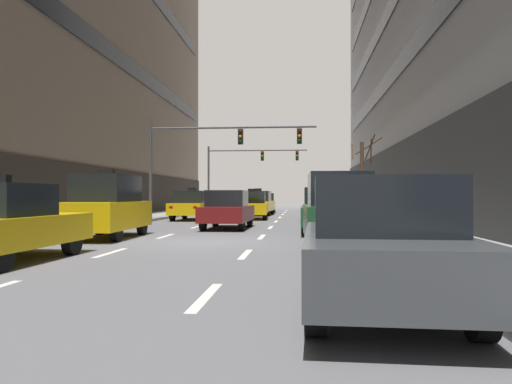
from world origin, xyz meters
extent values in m
plane|color=slate|center=(0.00, 0.00, 0.00)|extent=(120.00, 120.00, 0.00)
cube|color=gray|center=(6.77, 0.00, 0.07)|extent=(3.48, 80.00, 0.14)
cube|color=silver|center=(-1.68, -3.00, 0.00)|extent=(0.16, 2.00, 0.01)
cube|color=silver|center=(-1.68, 2.00, 0.00)|extent=(0.16, 2.00, 0.01)
cube|color=silver|center=(-1.68, 7.00, 0.00)|extent=(0.16, 2.00, 0.01)
cube|color=silver|center=(-1.68, 12.00, 0.00)|extent=(0.16, 2.00, 0.01)
cube|color=silver|center=(-1.68, 17.00, 0.00)|extent=(0.16, 2.00, 0.01)
cube|color=silver|center=(-1.68, 22.00, 0.00)|extent=(0.16, 2.00, 0.01)
cube|color=silver|center=(-1.68, 27.00, 0.00)|extent=(0.16, 2.00, 0.01)
cube|color=silver|center=(-1.68, 32.00, 0.00)|extent=(0.16, 2.00, 0.01)
cube|color=silver|center=(1.68, -8.00, 0.00)|extent=(0.16, 2.00, 0.01)
cube|color=silver|center=(1.68, -3.00, 0.00)|extent=(0.16, 2.00, 0.01)
cube|color=silver|center=(1.68, 2.00, 0.00)|extent=(0.16, 2.00, 0.01)
cube|color=silver|center=(1.68, 7.00, 0.00)|extent=(0.16, 2.00, 0.01)
cube|color=silver|center=(1.68, 12.00, 0.00)|extent=(0.16, 2.00, 0.01)
cube|color=silver|center=(1.68, 17.00, 0.00)|extent=(0.16, 2.00, 0.01)
cube|color=silver|center=(1.68, 22.00, 0.00)|extent=(0.16, 2.00, 0.01)
cube|color=silver|center=(1.68, 27.00, 0.00)|extent=(0.16, 2.00, 0.01)
cube|color=silver|center=(1.68, 32.00, 0.00)|extent=(0.16, 2.00, 0.01)
cylinder|color=black|center=(-0.76, 15.90, 0.33)|extent=(0.25, 0.67, 0.66)
cylinder|color=black|center=(0.83, 15.98, 0.33)|extent=(0.25, 0.67, 0.66)
cylinder|color=black|center=(-0.63, 13.22, 0.33)|extent=(0.25, 0.67, 0.66)
cylinder|color=black|center=(0.95, 13.30, 0.33)|extent=(0.25, 0.67, 0.66)
cube|color=yellow|center=(0.10, 14.60, 0.65)|extent=(2.04, 4.46, 0.64)
cube|color=black|center=(0.11, 14.40, 1.30)|extent=(1.68, 1.96, 0.68)
cube|color=white|center=(-0.65, 16.71, 0.76)|extent=(0.20, 0.09, 0.14)
cube|color=red|center=(-0.44, 12.42, 0.76)|extent=(0.20, 0.09, 0.14)
cube|color=white|center=(0.63, 16.77, 0.76)|extent=(0.20, 0.09, 0.14)
cube|color=red|center=(0.84, 12.48, 0.76)|extent=(0.20, 0.09, 0.14)
cube|color=black|center=(0.11, 14.40, 1.73)|extent=(0.45, 0.22, 0.18)
cylinder|color=black|center=(-4.04, 14.71, 0.34)|extent=(0.23, 0.68, 0.67)
cylinder|color=black|center=(-2.41, 14.69, 0.34)|extent=(0.23, 0.68, 0.67)
cylinder|color=black|center=(-4.07, 11.96, 0.34)|extent=(0.23, 0.68, 0.67)
cylinder|color=black|center=(-2.44, 11.94, 0.34)|extent=(0.23, 0.68, 0.67)
cube|color=yellow|center=(-3.24, 13.33, 0.66)|extent=(1.93, 4.51, 0.65)
cube|color=black|center=(-3.24, 13.12, 1.34)|extent=(1.65, 1.96, 0.69)
cube|color=white|center=(-3.87, 15.54, 0.78)|extent=(0.21, 0.08, 0.14)
cube|color=red|center=(-3.92, 11.13, 0.78)|extent=(0.21, 0.08, 0.14)
cube|color=white|center=(-2.56, 15.52, 0.78)|extent=(0.21, 0.08, 0.14)
cube|color=red|center=(-2.60, 11.11, 0.78)|extent=(0.21, 0.08, 0.14)
cube|color=black|center=(-3.24, 13.12, 1.78)|extent=(0.45, 0.21, 0.18)
cylinder|color=black|center=(-0.88, 7.47, 0.33)|extent=(0.23, 0.66, 0.65)
cylinder|color=black|center=(0.71, 7.44, 0.33)|extent=(0.23, 0.66, 0.65)
cylinder|color=black|center=(-0.92, 4.79, 0.33)|extent=(0.23, 0.66, 0.65)
cylinder|color=black|center=(0.67, 4.77, 0.33)|extent=(0.23, 0.66, 0.65)
cube|color=maroon|center=(-0.10, 6.12, 0.64)|extent=(1.89, 4.39, 0.63)
cube|color=black|center=(-0.11, 5.92, 1.30)|extent=(1.61, 1.91, 0.67)
cube|color=white|center=(-0.71, 8.27, 0.76)|extent=(0.20, 0.08, 0.14)
cube|color=red|center=(-0.78, 3.99, 0.76)|extent=(0.20, 0.08, 0.14)
cube|color=white|center=(0.57, 8.25, 0.76)|extent=(0.20, 0.08, 0.14)
cube|color=red|center=(0.50, 3.97, 0.76)|extent=(0.20, 0.08, 0.14)
cylinder|color=black|center=(-0.77, 21.76, 0.35)|extent=(0.26, 0.70, 0.69)
cylinder|color=black|center=(0.91, 21.70, 0.35)|extent=(0.26, 0.70, 0.69)
cylinder|color=black|center=(-0.89, 18.93, 0.35)|extent=(0.26, 0.70, 0.69)
cylinder|color=black|center=(0.79, 18.87, 0.35)|extent=(0.26, 0.70, 0.69)
cube|color=yellow|center=(0.01, 20.31, 0.68)|extent=(2.12, 4.69, 0.67)
cube|color=black|center=(0.00, 20.11, 1.37)|extent=(1.76, 2.06, 0.71)
cube|color=white|center=(-0.57, 22.61, 0.80)|extent=(0.21, 0.09, 0.15)
cube|color=red|center=(-0.76, 18.08, 0.80)|extent=(0.21, 0.09, 0.15)
cube|color=white|center=(0.78, 22.55, 0.80)|extent=(0.21, 0.09, 0.15)
cube|color=red|center=(0.59, 18.02, 0.80)|extent=(0.21, 0.09, 0.15)
cube|color=black|center=(0.00, 20.11, 1.83)|extent=(0.47, 0.23, 0.19)
cylinder|color=black|center=(-4.05, -3.45, 0.33)|extent=(0.24, 0.67, 0.67)
cylinder|color=black|center=(-2.43, -3.49, 0.33)|extent=(0.24, 0.67, 0.67)
cylinder|color=black|center=(-2.50, -6.23, 0.33)|extent=(0.24, 0.67, 0.67)
cube|color=yellow|center=(-3.28, -4.84, 0.66)|extent=(1.98, 4.51, 0.65)
cube|color=white|center=(-3.87, -2.63, 0.77)|extent=(0.20, 0.09, 0.14)
cube|color=white|center=(-2.57, -2.66, 0.77)|extent=(0.20, 0.09, 0.14)
cylinder|color=black|center=(-0.83, 27.52, 0.32)|extent=(0.24, 0.65, 0.64)
cylinder|color=black|center=(0.72, 27.60, 0.32)|extent=(0.24, 0.65, 0.64)
cylinder|color=black|center=(-0.70, 24.90, 0.32)|extent=(0.24, 0.65, 0.64)
cylinder|color=black|center=(0.85, 24.98, 0.32)|extent=(0.24, 0.65, 0.64)
cube|color=yellow|center=(0.01, 26.25, 0.63)|extent=(1.99, 4.35, 0.62)
cube|color=black|center=(0.02, 26.06, 1.27)|extent=(1.64, 1.92, 0.66)
cube|color=white|center=(-0.72, 28.31, 0.74)|extent=(0.20, 0.09, 0.14)
cube|color=red|center=(-0.52, 24.13, 0.74)|extent=(0.20, 0.09, 0.14)
cube|color=white|center=(0.53, 28.37, 0.74)|extent=(0.20, 0.09, 0.14)
cube|color=red|center=(0.73, 24.19, 0.74)|extent=(0.20, 0.09, 0.14)
cube|color=black|center=(0.02, 26.06, 1.69)|extent=(0.44, 0.21, 0.17)
cylinder|color=black|center=(-4.24, 2.41, 0.32)|extent=(0.23, 0.65, 0.65)
cylinder|color=black|center=(-2.67, 2.45, 0.32)|extent=(0.23, 0.65, 0.65)
cylinder|color=black|center=(-4.18, -0.25, 0.32)|extent=(0.23, 0.65, 0.65)
cylinder|color=black|center=(-2.61, -0.21, 0.32)|extent=(0.23, 0.65, 0.65)
cube|color=yellow|center=(-3.42, 1.10, 0.77)|extent=(1.91, 4.37, 0.89)
cube|color=black|center=(-3.42, 1.10, 1.65)|extent=(1.63, 2.60, 0.89)
cube|color=white|center=(-4.11, 3.21, 0.92)|extent=(0.20, 0.08, 0.14)
cube|color=red|center=(-4.01, -1.04, 0.92)|extent=(0.20, 0.08, 0.14)
cube|color=white|center=(-2.84, 3.24, 0.92)|extent=(0.20, 0.08, 0.14)
cube|color=red|center=(-2.74, -1.01, 0.92)|extent=(0.20, 0.08, 0.14)
cube|color=black|center=(-3.42, 1.10, 2.19)|extent=(0.44, 0.21, 0.18)
cylinder|color=black|center=(3.22, -7.11, 0.33)|extent=(0.24, 0.66, 0.66)
cylinder|color=black|center=(4.81, -7.16, 0.33)|extent=(0.24, 0.66, 0.66)
cylinder|color=black|center=(3.15, -9.80, 0.33)|extent=(0.24, 0.66, 0.66)
cylinder|color=black|center=(4.74, -9.84, 0.33)|extent=(0.24, 0.66, 0.66)
cube|color=#474C51|center=(3.98, -8.48, 0.65)|extent=(1.95, 4.43, 0.64)
cube|color=black|center=(3.98, -8.68, 1.30)|extent=(1.64, 1.93, 0.68)
cube|color=white|center=(3.40, -6.31, 0.76)|extent=(0.20, 0.08, 0.14)
cube|color=red|center=(3.28, -10.61, 0.76)|extent=(0.20, 0.08, 0.14)
cube|color=white|center=(4.68, -6.35, 0.76)|extent=(0.20, 0.08, 0.14)
cube|color=red|center=(4.56, -10.64, 0.76)|extent=(0.20, 0.08, 0.14)
cylinder|color=black|center=(3.21, -0.42, 0.31)|extent=(0.22, 0.63, 0.62)
cylinder|color=black|center=(4.72, -0.39, 0.31)|extent=(0.22, 0.63, 0.62)
cylinder|color=black|center=(3.25, -2.97, 0.31)|extent=(0.22, 0.63, 0.62)
cylinder|color=black|center=(4.76, -2.94, 0.31)|extent=(0.22, 0.63, 0.62)
cube|color=#1E512D|center=(3.98, -1.68, 0.74)|extent=(1.80, 4.18, 0.85)
cube|color=black|center=(3.98, -1.68, 1.59)|extent=(1.55, 2.48, 0.85)
cube|color=white|center=(3.34, 0.35, 0.89)|extent=(0.19, 0.08, 0.13)
cube|color=red|center=(3.41, -3.73, 0.89)|extent=(0.19, 0.08, 0.13)
cube|color=white|center=(4.56, 0.37, 0.89)|extent=(0.19, 0.08, 0.13)
cube|color=red|center=(4.62, -3.71, 0.89)|extent=(0.19, 0.08, 0.13)
cylinder|color=black|center=(3.17, 5.36, 0.34)|extent=(0.24, 0.69, 0.68)
cylinder|color=black|center=(4.83, 5.35, 0.34)|extent=(0.24, 0.69, 0.68)
cylinder|color=black|center=(3.14, 2.56, 0.34)|extent=(0.24, 0.69, 0.68)
cylinder|color=black|center=(4.80, 2.55, 0.34)|extent=(0.24, 0.69, 0.68)
cube|color=#1E512D|center=(3.98, 3.96, 0.67)|extent=(1.96, 4.58, 0.66)
cube|color=black|center=(3.98, 3.75, 1.36)|extent=(1.68, 1.99, 0.71)
cube|color=white|center=(3.34, 6.20, 0.79)|extent=(0.21, 0.09, 0.15)
cube|color=red|center=(3.29, 1.72, 0.79)|extent=(0.21, 0.09, 0.15)
cube|color=white|center=(4.67, 6.19, 0.79)|extent=(0.21, 0.09, 0.15)
cube|color=red|center=(4.63, 1.71, 0.79)|extent=(0.21, 0.09, 0.15)
cylinder|color=#4C4C51|center=(-5.43, 12.35, 2.92)|extent=(0.18, 0.18, 5.56)
cylinder|color=#4C4C51|center=(-0.78, 12.35, 5.20)|extent=(9.31, 0.12, 0.12)
cube|color=black|center=(-0.31, 12.35, 4.68)|extent=(0.28, 0.24, 0.84)
sphere|color=#4B0704|center=(-0.31, 12.21, 4.94)|extent=(0.17, 0.17, 0.17)
sphere|color=orange|center=(-0.31, 12.21, 4.68)|extent=(0.17, 0.17, 0.17)
sphere|color=#073E10|center=(-0.31, 12.21, 4.42)|extent=(0.17, 0.17, 0.17)
cube|color=black|center=(2.94, 12.35, 4.68)|extent=(0.28, 0.24, 0.84)
sphere|color=#4B0704|center=(2.94, 12.21, 4.94)|extent=(0.17, 0.17, 0.17)
sphere|color=orange|center=(2.94, 12.21, 4.68)|extent=(0.17, 0.17, 0.17)
sphere|color=#073E10|center=(2.94, 12.21, 4.42)|extent=(0.17, 0.17, 0.17)
cylinder|color=#4C4C51|center=(-5.43, 29.98, 3.03)|extent=(0.18, 0.18, 5.79)
cylinder|color=#4C4C51|center=(-0.91, 29.98, 5.53)|extent=(9.04, 0.12, 0.12)
cube|color=black|center=(-0.46, 29.98, 5.01)|extent=(0.28, 0.24, 0.84)
sphere|color=#4B0704|center=(-0.46, 29.84, 5.27)|extent=(0.17, 0.17, 0.17)
sphere|color=orange|center=(-0.46, 29.84, 5.01)|extent=(0.17, 0.17, 0.17)
sphere|color=#073E10|center=(-0.46, 29.84, 4.75)|extent=(0.17, 0.17, 0.17)
cube|color=black|center=(2.70, 29.98, 5.01)|extent=(0.28, 0.24, 0.84)
sphere|color=#4B0704|center=(2.70, 29.84, 5.27)|extent=(0.17, 0.17, 0.17)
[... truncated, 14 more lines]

